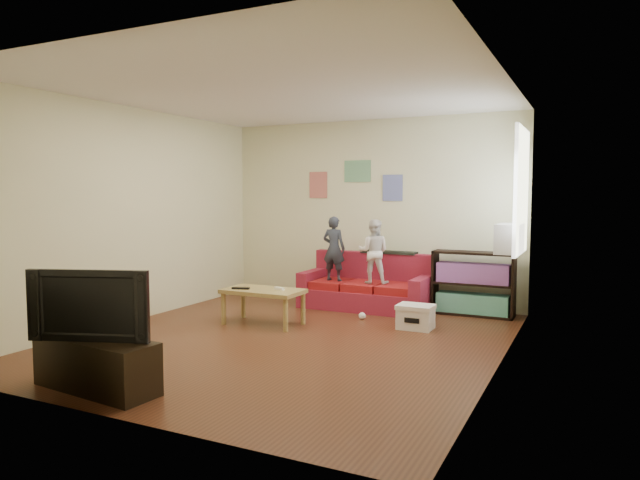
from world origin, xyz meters
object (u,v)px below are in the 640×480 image
at_px(sofa, 367,289).
at_px(coffee_table, 263,294).
at_px(file_box, 416,317).
at_px(child_b, 374,252).
at_px(tv_stand, 96,364).
at_px(bookshelf, 473,287).
at_px(child_a, 334,249).
at_px(television, 94,303).

height_order(sofa, coffee_table, sofa).
relative_size(sofa, file_box, 4.26).
relative_size(child_b, tv_stand, 0.77).
height_order(coffee_table, tv_stand, coffee_table).
height_order(coffee_table, bookshelf, bookshelf).
distance_m(bookshelf, file_box, 1.21).
bearing_deg(child_a, bookshelf, -170.66).
relative_size(child_a, coffee_table, 0.94).
xyz_separation_m(child_b, tv_stand, (-0.91, -4.02, -0.61)).
distance_m(sofa, coffee_table, 1.73).
xyz_separation_m(sofa, tv_stand, (-0.76, -4.18, -0.05)).
relative_size(file_box, tv_stand, 0.37).
distance_m(sofa, tv_stand, 4.25).
relative_size(coffee_table, television, 0.97).
xyz_separation_m(child_a, coffee_table, (-0.32, -1.39, -0.46)).
distance_m(child_b, television, 4.12).
bearing_deg(child_a, television, 85.99).
xyz_separation_m(coffee_table, bookshelf, (2.22, 1.69, 0.00)).
relative_size(child_b, file_box, 2.09).
xyz_separation_m(sofa, file_box, (0.99, -0.96, -0.12)).
bearing_deg(coffee_table, file_box, 18.54).
bearing_deg(bookshelf, coffee_table, -142.82).
xyz_separation_m(bookshelf, file_box, (-0.46, -1.09, -0.23)).
bearing_deg(child_a, file_box, 151.45).
relative_size(child_a, file_box, 2.17).
relative_size(bookshelf, tv_stand, 0.93).
height_order(child_b, tv_stand, child_b).
height_order(tv_stand, television, television).
distance_m(child_b, tv_stand, 4.16).
relative_size(sofa, bookshelf, 1.70).
height_order(child_a, television, child_a).
distance_m(coffee_table, tv_stand, 2.64).
bearing_deg(child_b, sofa, -59.76).
height_order(bookshelf, file_box, bookshelf).
relative_size(child_a, tv_stand, 0.80).
distance_m(coffee_table, television, 2.65).
xyz_separation_m(child_b, bookshelf, (1.30, 0.30, -0.44)).
distance_m(child_a, bookshelf, 1.98).
bearing_deg(child_a, tv_stand, 85.99).
xyz_separation_m(file_box, tv_stand, (-1.75, -3.22, 0.07)).
bearing_deg(tv_stand, television, -174.50).
height_order(bookshelf, tv_stand, bookshelf).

